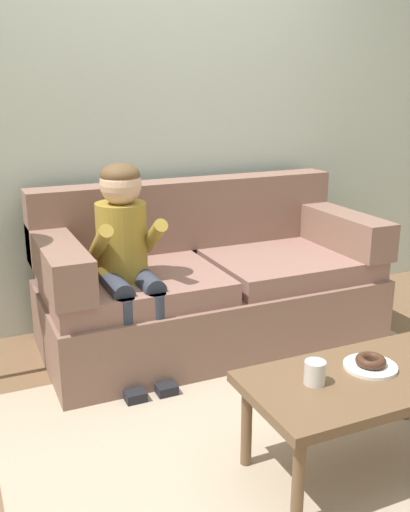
{
  "coord_description": "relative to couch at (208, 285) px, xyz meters",
  "views": [
    {
      "loc": [
        -1.23,
        -2.1,
        1.49
      ],
      "look_at": [
        -0.09,
        0.45,
        0.65
      ],
      "focal_mm": 40.86,
      "sensor_mm": 36.0,
      "label": 1
    }
  ],
  "objects": [
    {
      "name": "person_child",
      "position": [
        -0.55,
        -0.2,
        0.33
      ],
      "size": [
        0.34,
        0.58,
        1.1
      ],
      "color": "olive",
      "rests_on": "ground"
    },
    {
      "name": "area_rug",
      "position": [
        -0.11,
        -1.1,
        -0.33
      ],
      "size": [
        2.35,
        1.77,
        0.01
      ],
      "primitive_type": "cube",
      "color": "tan",
      "rests_on": "ground"
    },
    {
      "name": "wall_back",
      "position": [
        -0.11,
        0.55,
        1.06
      ],
      "size": [
        8.0,
        0.1,
        2.8
      ],
      "primitive_type": "cube",
      "color": "beige",
      "rests_on": "ground"
    },
    {
      "name": "couch",
      "position": [
        0.0,
        0.0,
        0.0
      ],
      "size": [
        1.93,
        0.9,
        0.92
      ],
      "color": "#846051",
      "rests_on": "ground"
    },
    {
      "name": "mug",
      "position": [
        -0.17,
        -1.34,
        0.11
      ],
      "size": [
        0.08,
        0.08,
        0.09
      ],
      "primitive_type": "cylinder",
      "color": "silver",
      "rests_on": "coffee_table"
    },
    {
      "name": "plate",
      "position": [
        0.1,
        -1.32,
        0.08
      ],
      "size": [
        0.21,
        0.21,
        0.01
      ],
      "primitive_type": "cylinder",
      "color": "white",
      "rests_on": "coffee_table"
    },
    {
      "name": "ground",
      "position": [
        -0.11,
        -0.85,
        -0.34
      ],
      "size": [
        10.0,
        10.0,
        0.0
      ],
      "primitive_type": "plane",
      "color": "brown"
    },
    {
      "name": "donut",
      "position": [
        0.1,
        -1.32,
        0.1
      ],
      "size": [
        0.16,
        0.16,
        0.04
      ],
      "primitive_type": "torus",
      "rotation": [
        0.0,
        0.0,
        2.1
      ],
      "color": "#422619",
      "rests_on": "plate"
    },
    {
      "name": "coffee_table",
      "position": [
        0.05,
        -1.36,
        0.02
      ],
      "size": [
        0.94,
        0.49,
        0.41
      ],
      "color": "brown",
      "rests_on": "ground"
    },
    {
      "name": "toy_controller",
      "position": [
        0.55,
        -0.82,
        -0.31
      ],
      "size": [
        0.23,
        0.09,
        0.05
      ],
      "rotation": [
        0.0,
        0.0,
        0.12
      ],
      "color": "red",
      "rests_on": "ground"
    }
  ]
}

